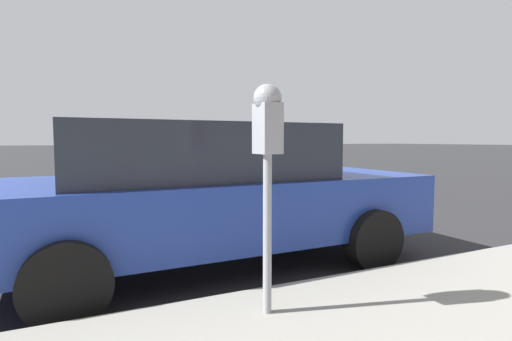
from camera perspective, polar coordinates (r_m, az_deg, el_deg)
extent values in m
plane|color=#2B2B2D|center=(5.40, -9.75, -10.14)|extent=(220.00, 220.00, 0.00)
cylinder|color=gray|center=(2.77, 1.63, -9.10)|extent=(0.06, 0.06, 1.11)
cube|color=gray|center=(2.70, 1.66, 6.00)|extent=(0.20, 0.14, 0.34)
sphere|color=gray|center=(2.71, 1.67, 10.30)|extent=(0.19, 0.19, 0.19)
cube|color=#B21919|center=(2.79, 0.68, 5.08)|extent=(0.01, 0.11, 0.12)
cube|color=black|center=(2.80, 0.68, 7.51)|extent=(0.01, 0.10, 0.08)
cube|color=navy|center=(4.31, -6.33, -5.15)|extent=(1.91, 4.66, 0.63)
cube|color=#232833|center=(4.20, -8.78, 2.76)|extent=(1.65, 2.62, 0.56)
cylinder|color=black|center=(5.78, 4.13, -5.89)|extent=(0.23, 0.64, 0.64)
cylinder|color=black|center=(4.35, 16.39, -9.48)|extent=(0.23, 0.64, 0.64)
cylinder|color=black|center=(5.01, -25.77, -7.91)|extent=(0.23, 0.64, 0.64)
cylinder|color=black|center=(3.27, -25.49, -14.42)|extent=(0.23, 0.64, 0.64)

